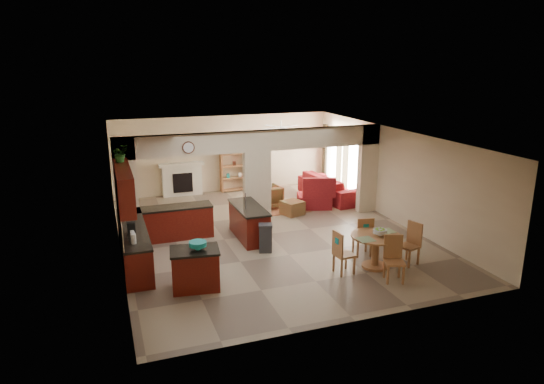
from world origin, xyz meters
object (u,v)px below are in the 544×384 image
object	(u,v)px
dining_table	(376,246)
kitchen_island	(195,269)
armchair	(268,197)
sofa	(331,187)

from	to	relation	value
dining_table	kitchen_island	bearing A→B (deg)	175.22
dining_table	armchair	size ratio (longest dim) A/B	1.46
sofa	armchair	bearing A→B (deg)	89.90
dining_table	armchair	world-z (taller)	dining_table
kitchen_island	sofa	xyz separation A→B (m)	(5.87, 5.34, -0.04)
dining_table	armchair	bearing A→B (deg)	98.41
kitchen_island	sofa	distance (m)	7.93
dining_table	armchair	xyz separation A→B (m)	(-0.80, 5.40, -0.16)
kitchen_island	armchair	bearing A→B (deg)	63.69
kitchen_island	armchair	size ratio (longest dim) A/B	1.38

